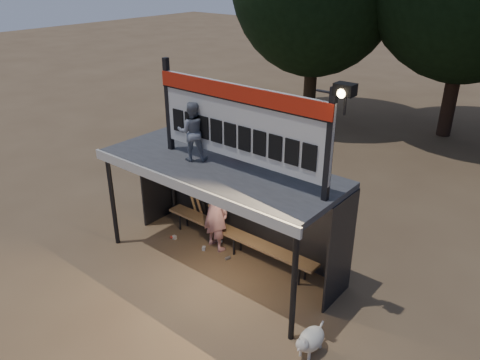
% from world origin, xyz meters
% --- Properties ---
extents(ground, '(80.00, 80.00, 0.00)m').
position_xyz_m(ground, '(0.00, 0.00, 0.00)').
color(ground, brown).
rests_on(ground, ground).
extents(player, '(0.79, 0.59, 1.97)m').
position_xyz_m(player, '(-0.51, 0.41, 0.98)').
color(player, silver).
rests_on(player, ground).
extents(child_a, '(0.73, 0.72, 1.19)m').
position_xyz_m(child_a, '(-0.57, -0.13, 2.91)').
color(child_a, gray).
rests_on(child_a, dugout_shelter).
extents(child_b, '(0.51, 0.49, 0.88)m').
position_xyz_m(child_b, '(0.13, 0.55, 2.76)').
color(child_b, '#A21919').
rests_on(child_b, dugout_shelter).
extents(dugout_shelter, '(5.10, 2.08, 2.32)m').
position_xyz_m(dugout_shelter, '(0.00, 0.24, 1.85)').
color(dugout_shelter, '#3A3A3D').
rests_on(dugout_shelter, ground).
extents(scoreboard_assembly, '(4.10, 0.27, 1.99)m').
position_xyz_m(scoreboard_assembly, '(0.56, -0.01, 3.32)').
color(scoreboard_assembly, black).
rests_on(scoreboard_assembly, dugout_shelter).
extents(bench, '(4.00, 0.35, 0.48)m').
position_xyz_m(bench, '(0.00, 0.55, 0.43)').
color(bench, olive).
rests_on(bench, ground).
extents(dog, '(0.36, 0.81, 0.49)m').
position_xyz_m(dog, '(2.83, -0.99, 0.28)').
color(dog, white).
rests_on(dog, ground).
extents(bats, '(0.67, 0.35, 0.84)m').
position_xyz_m(bats, '(-1.26, 0.82, 0.43)').
color(bats, olive).
rests_on(bats, ground).
extents(litter, '(1.67, 0.92, 0.08)m').
position_xyz_m(litter, '(-0.88, 0.31, 0.04)').
color(litter, red).
rests_on(litter, ground).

